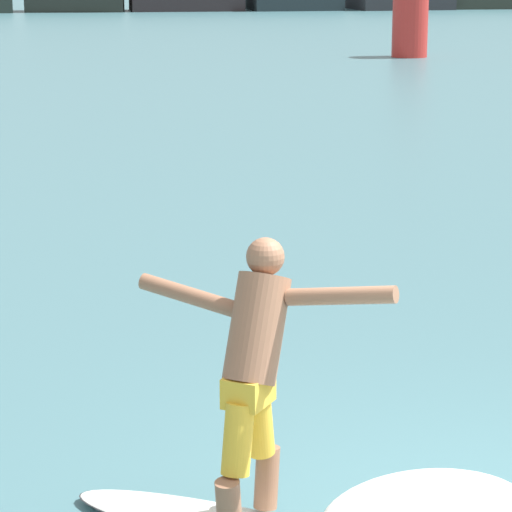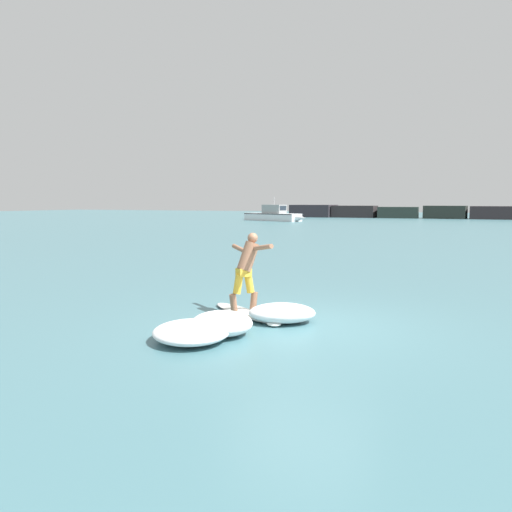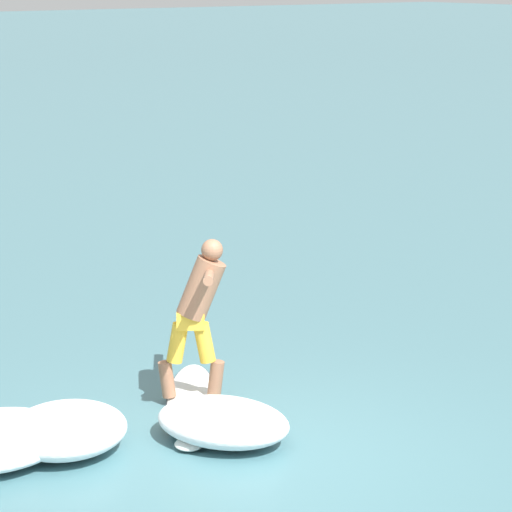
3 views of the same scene
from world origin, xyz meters
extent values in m
plane|color=#44717A|center=(0.00, 0.00, 0.00)|extent=(200.00, 200.00, 0.00)
ellipsoid|color=white|center=(-1.30, 0.30, 0.04)|extent=(2.00, 1.59, 0.08)
ellipsoid|color=white|center=(-0.42, -0.31, 0.04)|extent=(0.39, 0.38, 0.07)
ellipsoid|color=#2D2D33|center=(-1.30, 0.30, 0.04)|extent=(2.02, 1.60, 0.04)
cone|color=black|center=(-2.02, 0.80, -0.06)|extent=(0.07, 0.07, 0.14)
cone|color=black|center=(-1.97, 0.61, -0.06)|extent=(0.07, 0.07, 0.14)
cone|color=black|center=(-1.82, 0.82, -0.06)|extent=(0.07, 0.07, 0.14)
cylinder|color=#96664B|center=(-1.17, 0.49, 0.25)|extent=(0.20, 0.21, 0.36)
cylinder|color=gold|center=(-1.23, 0.41, 0.61)|extent=(0.24, 0.26, 0.39)
cylinder|color=#96664B|center=(-1.43, 0.11, 0.25)|extent=(0.20, 0.21, 0.36)
cylinder|color=gold|center=(-1.38, 0.20, 0.61)|extent=(0.24, 0.26, 0.39)
cube|color=gold|center=(-1.30, 0.30, 0.84)|extent=(0.31, 0.33, 0.16)
cylinder|color=#96664B|center=(-1.25, 0.39, 1.14)|extent=(0.49, 0.54, 0.62)
sphere|color=#96664B|center=(-1.19, 0.47, 1.50)|extent=(0.20, 0.20, 0.20)
cylinder|color=#96664B|center=(-1.56, 0.69, 1.25)|extent=(0.54, 0.43, 0.19)
cylinder|color=#96664B|center=(-0.85, 0.20, 1.35)|extent=(0.54, 0.41, 0.19)
ellipsoid|color=white|center=(-1.01, -1.17, 0.19)|extent=(1.50, 1.52, 0.38)
ellipsoid|color=white|center=(-0.40, 0.03, 0.17)|extent=(1.49, 1.32, 0.34)
camera|label=1|loc=(-2.21, -5.52, 3.02)|focal=85.00mm
camera|label=2|loc=(2.81, -8.37, 2.20)|focal=35.00mm
camera|label=3|loc=(7.73, -5.65, 4.02)|focal=85.00mm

